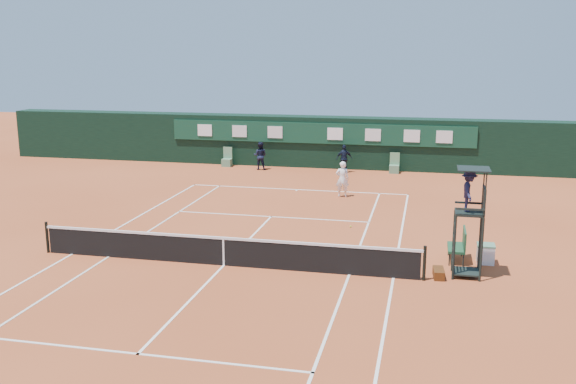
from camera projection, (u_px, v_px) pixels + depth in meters
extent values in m
plane|color=#B2502A|center=(224.00, 265.00, 20.95)|extent=(90.00, 90.00, 0.00)
cube|color=white|center=(297.00, 190.00, 32.28)|extent=(11.05, 0.08, 0.01)
cube|color=white|center=(393.00, 278.00, 19.79)|extent=(0.08, 23.85, 0.01)
cube|color=silver|center=(72.00, 254.00, 22.11)|extent=(0.08, 23.85, 0.01)
cube|color=silver|center=(349.00, 275.00, 20.08)|extent=(0.08, 23.85, 0.01)
cube|color=silver|center=(109.00, 257.00, 21.82)|extent=(0.08, 23.85, 0.01)
cube|color=white|center=(271.00, 217.00, 27.05)|extent=(8.31, 0.08, 0.01)
cube|color=silver|center=(138.00, 354.00, 14.85)|extent=(8.31, 0.08, 0.01)
cube|color=white|center=(224.00, 265.00, 20.95)|extent=(0.08, 12.88, 0.01)
cube|color=silver|center=(297.00, 190.00, 32.13)|extent=(0.08, 0.30, 0.01)
cube|color=black|center=(224.00, 252.00, 20.85)|extent=(12.60, 0.04, 0.90)
cube|color=white|center=(223.00, 238.00, 20.75)|extent=(12.80, 0.06, 0.08)
cube|color=silver|center=(224.00, 252.00, 20.85)|extent=(0.06, 0.05, 0.92)
cylinder|color=black|center=(424.00, 263.00, 19.48)|extent=(0.10, 0.10, 1.10)
cylinder|color=black|center=(47.00, 237.00, 22.18)|extent=(0.10, 0.10, 1.10)
cube|color=black|center=(321.00, 142.00, 38.49)|extent=(40.00, 1.50, 3.00)
cube|color=#103B27|center=(318.00, 133.00, 37.59)|extent=(18.00, 0.10, 1.20)
cube|color=white|center=(205.00, 130.00, 39.00)|extent=(0.90, 0.04, 0.70)
cube|color=silver|center=(240.00, 131.00, 38.54)|extent=(0.90, 0.04, 0.70)
cube|color=silver|center=(275.00, 132.00, 38.07)|extent=(0.90, 0.04, 0.70)
cube|color=white|center=(335.00, 134.00, 37.31)|extent=(0.90, 0.04, 0.70)
cube|color=silver|center=(373.00, 135.00, 36.85)|extent=(0.90, 0.04, 0.70)
cube|color=white|center=(412.00, 136.00, 36.39)|extent=(0.90, 0.04, 0.70)
cube|color=silver|center=(444.00, 137.00, 36.01)|extent=(0.90, 0.04, 0.70)
cube|color=#578562|center=(227.00, 163.00, 38.69)|extent=(0.55, 0.50, 0.46)
cube|color=#598863|center=(228.00, 153.00, 38.78)|extent=(0.55, 0.06, 0.70)
cube|color=#537F5D|center=(394.00, 169.00, 36.58)|extent=(0.55, 0.50, 0.46)
cube|color=#59885E|center=(395.00, 159.00, 36.67)|extent=(0.55, 0.06, 0.70)
cylinder|color=black|center=(454.00, 248.00, 19.46)|extent=(0.07, 0.07, 2.00)
cylinder|color=black|center=(453.00, 241.00, 20.22)|extent=(0.07, 0.07, 2.00)
cylinder|color=black|center=(482.00, 250.00, 19.29)|extent=(0.07, 0.07, 2.00)
cylinder|color=black|center=(480.00, 242.00, 20.05)|extent=(0.07, 0.07, 2.00)
cube|color=black|center=(469.00, 213.00, 19.53)|extent=(0.85, 0.85, 0.08)
cube|color=black|center=(484.00, 200.00, 19.36)|extent=(0.06, 0.85, 0.80)
cube|color=black|center=(470.00, 209.00, 19.09)|extent=(0.85, 0.05, 0.06)
cube|color=black|center=(469.00, 203.00, 19.89)|extent=(0.85, 0.05, 0.06)
cylinder|color=black|center=(486.00, 188.00, 18.88)|extent=(0.04, 0.04, 1.00)
cylinder|color=black|center=(484.00, 183.00, 19.64)|extent=(0.04, 0.04, 1.00)
cube|color=black|center=(474.00, 169.00, 19.23)|extent=(0.95, 0.95, 0.04)
cube|color=black|center=(466.00, 271.00, 19.94)|extent=(0.80, 0.80, 0.05)
cube|color=black|center=(453.00, 263.00, 19.97)|extent=(0.04, 0.80, 0.04)
cube|color=black|center=(453.00, 251.00, 19.89)|extent=(0.04, 0.80, 0.04)
cube|color=black|center=(454.00, 238.00, 19.80)|extent=(0.04, 0.80, 0.04)
cube|color=black|center=(455.00, 226.00, 19.71)|extent=(0.04, 0.80, 0.04)
imported|color=#1C1C38|center=(469.00, 191.00, 19.40)|extent=(0.47, 0.82, 1.28)
cube|color=#1B4427|center=(456.00, 248.00, 21.33)|extent=(0.55, 1.20, 0.08)
cube|color=#1B4427|center=(464.00, 238.00, 21.20)|extent=(0.06, 1.20, 0.60)
cylinder|color=black|center=(449.00, 260.00, 20.91)|extent=(0.04, 0.04, 0.41)
cylinder|color=black|center=(463.00, 260.00, 20.81)|extent=(0.04, 0.04, 0.41)
cylinder|color=black|center=(449.00, 249.00, 21.96)|extent=(0.04, 0.04, 0.41)
cylinder|color=black|center=(462.00, 250.00, 21.86)|extent=(0.04, 0.04, 0.41)
cube|color=black|center=(439.00, 273.00, 19.83)|extent=(0.37, 0.75, 0.27)
cube|color=white|center=(485.00, 254.00, 21.14)|extent=(0.55, 0.55, 0.60)
cube|color=#537F60|center=(486.00, 245.00, 21.07)|extent=(0.57, 0.57, 0.05)
sphere|color=#CAD130|center=(351.00, 227.00, 25.43)|extent=(0.08, 0.08, 0.08)
imported|color=white|center=(342.00, 179.00, 30.56)|extent=(0.69, 0.52, 1.72)
imported|color=black|center=(260.00, 156.00, 37.54)|extent=(0.80, 0.63, 1.64)
imported|color=black|center=(344.00, 159.00, 36.68)|extent=(1.01, 0.70, 1.60)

